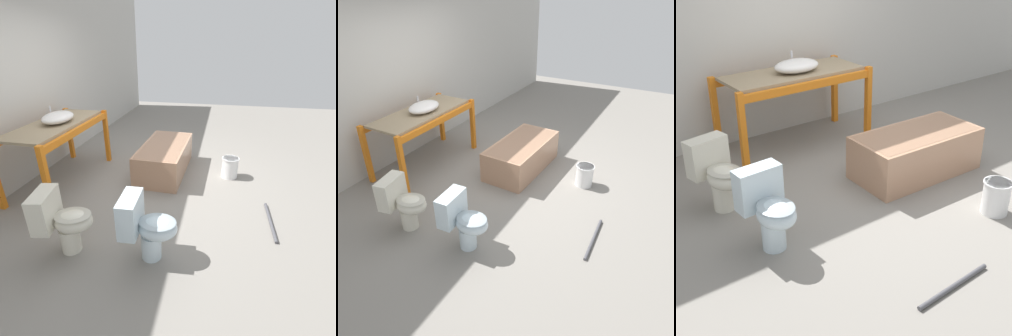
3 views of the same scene
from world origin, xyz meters
The scene contains 9 objects.
ground_plane centered at (0.00, 0.00, 0.00)m, with size 12.00×12.00×0.00m, color gray.
warehouse_wall_rear centered at (0.00, 1.90, 1.60)m, with size 10.80×0.08×3.20m.
shelving_rack centered at (-0.25, 1.31, 0.80)m, with size 1.83×0.80×0.94m.
sink_basin centered at (-0.22, 1.27, 1.02)m, with size 0.57×0.38×0.23m.
bathtub_main centered at (0.39, -0.18, 0.28)m, with size 1.43×0.74×0.49m.
toilet_near centered at (-1.58, -0.42, 0.39)m, with size 0.41×0.56×0.70m.
toilet_far centered at (-1.66, 0.43, 0.39)m, with size 0.45×0.60×0.70m.
bucket_white centered at (0.40, -1.25, 0.18)m, with size 0.27×0.27×0.33m.
loose_pipe centered at (-0.75, -1.75, 0.02)m, with size 0.77×0.06×0.04m.
Camera 1 is at (-3.55, -1.05, 1.99)m, focal length 28.00 mm.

